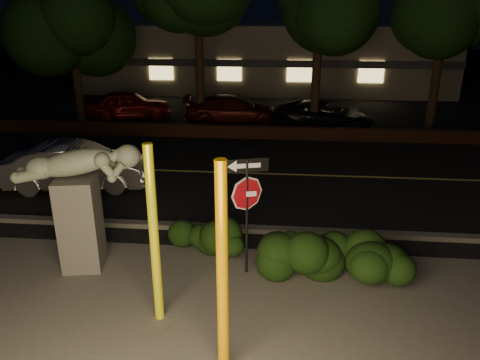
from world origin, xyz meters
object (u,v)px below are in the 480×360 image
at_px(silver_sedan, 77,166).
at_px(parked_car_red, 129,105).
at_px(parked_car_darkred, 232,110).
at_px(yellow_pole_right, 222,274).
at_px(signpost, 247,194).
at_px(yellow_pole_left, 154,237).
at_px(sculpture, 79,195).
at_px(parked_car_dark, 323,115).

xyz_separation_m(silver_sedan, parked_car_red, (-1.34, 8.95, -0.01)).
bearing_deg(parked_car_darkred, yellow_pole_right, 178.15).
distance_m(yellow_pole_right, signpost, 2.74).
height_order(yellow_pole_left, yellow_pole_right, yellow_pole_right).
relative_size(yellow_pole_left, sculpture, 1.21).
relative_size(signpost, sculpture, 0.93).
bearing_deg(parked_car_darkred, silver_sedan, 148.82).
bearing_deg(yellow_pole_right, parked_car_dark, 80.50).
relative_size(yellow_pole_right, signpost, 1.36).
bearing_deg(sculpture, signpost, -8.70).
xyz_separation_m(yellow_pole_left, yellow_pole_right, (1.27, -1.13, 0.08)).
height_order(yellow_pole_left, silver_sedan, yellow_pole_left).
height_order(yellow_pole_left, signpost, yellow_pole_left).
height_order(parked_car_red, parked_car_darkred, parked_car_red).
relative_size(sculpture, parked_car_red, 0.67).
relative_size(yellow_pole_right, parked_car_darkred, 0.76).
distance_m(signpost, parked_car_dark, 12.42).
bearing_deg(parked_car_darkred, yellow_pole_left, 173.53).
bearing_deg(silver_sedan, yellow_pole_left, -154.69).
bearing_deg(sculpture, yellow_pole_left, -48.42).
height_order(yellow_pole_right, parked_car_red, yellow_pole_right).
distance_m(yellow_pole_left, sculpture, 2.48).
xyz_separation_m(parked_car_red, parked_car_dark, (9.06, -1.07, -0.07)).
xyz_separation_m(silver_sedan, parked_car_dark, (7.72, 7.88, -0.08)).
bearing_deg(yellow_pole_left, parked_car_dark, 74.70).
distance_m(yellow_pole_right, parked_car_dark, 15.12).
xyz_separation_m(sculpture, parked_car_dark, (5.69, 12.20, -1.02)).
bearing_deg(sculpture, parked_car_darkred, 72.92).
relative_size(silver_sedan, parked_car_dark, 0.96).
bearing_deg(silver_sedan, sculpture, -163.57).
xyz_separation_m(parked_car_darkred, parked_car_dark, (4.05, -0.54, -0.04)).
distance_m(sculpture, parked_car_red, 13.73).
distance_m(yellow_pole_left, signpost, 2.13).
height_order(signpost, sculpture, sculpture).
xyz_separation_m(yellow_pole_left, parked_car_dark, (3.76, 13.75, -0.99)).
xyz_separation_m(yellow_pole_left, parked_car_red, (-5.30, 14.82, -0.92)).
bearing_deg(silver_sedan, parked_car_dark, -53.12).
distance_m(yellow_pole_left, parked_car_red, 15.77).
relative_size(yellow_pole_left, silver_sedan, 0.77).
relative_size(yellow_pole_right, sculpture, 1.27).
relative_size(parked_car_darkred, parked_car_dark, 1.02).
relative_size(yellow_pole_right, parked_car_dark, 0.78).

